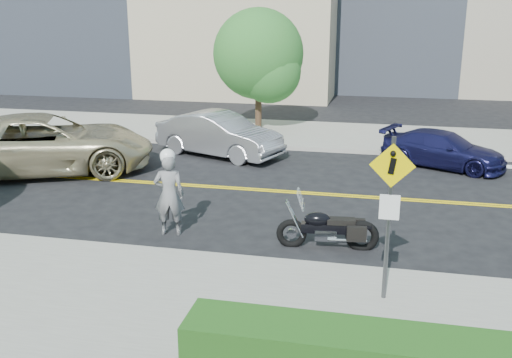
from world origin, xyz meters
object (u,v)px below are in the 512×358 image
object	(u,v)px
motorcyclist	(169,192)
parked_car_silver	(219,135)
suv	(45,144)
parked_car_blue	(443,149)
motorcycle	(328,220)
pedestrian_sign	(390,204)

from	to	relation	value
motorcyclist	parked_car_silver	bearing A→B (deg)	-95.07
motorcyclist	suv	xyz separation A→B (m)	(-5.78, 4.24, -0.10)
suv	parked_car_blue	xyz separation A→B (m)	(12.57, 3.45, -0.35)
suv	parked_car_silver	bearing A→B (deg)	-80.54
parked_car_blue	motorcycle	bearing A→B (deg)	-178.11
motorcyclist	motorcycle	bearing A→B (deg)	167.39
motorcyclist	motorcycle	xyz separation A→B (m)	(3.74, -0.04, -0.37)
parked_car_silver	parked_car_blue	xyz separation A→B (m)	(7.70, 0.16, -0.18)
parked_car_silver	parked_car_blue	bearing A→B (deg)	-67.79
suv	parked_car_blue	bearing A→B (deg)	-99.21
motorcycle	parked_car_silver	xyz separation A→B (m)	(-4.65, 7.57, 0.10)
pedestrian_sign	motorcycle	world-z (taller)	pedestrian_sign
motorcycle	pedestrian_sign	bearing A→B (deg)	-68.67
suv	parked_car_blue	size ratio (longest dim) A/B	1.66
pedestrian_sign	suv	xyz separation A→B (m)	(-10.78, 6.72, -1.02)
suv	parked_car_silver	world-z (taller)	suv
pedestrian_sign	motorcyclist	distance (m)	5.66
pedestrian_sign	motorcyclist	size ratio (longest dim) A/B	1.43
motorcyclist	suv	world-z (taller)	motorcyclist
suv	motorcyclist	bearing A→B (deg)	-150.87
motorcycle	suv	size ratio (longest dim) A/B	0.32
parked_car_silver	parked_car_blue	size ratio (longest dim) A/B	1.15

